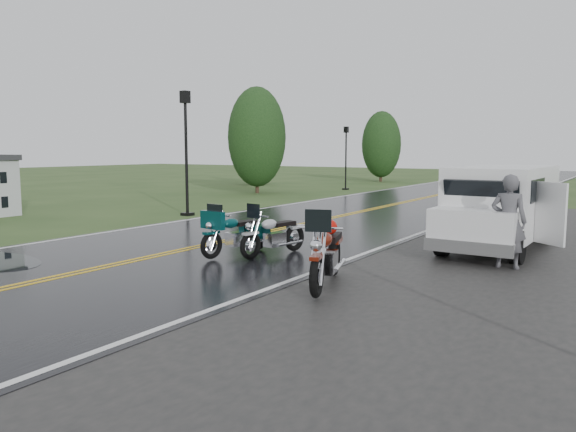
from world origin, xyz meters
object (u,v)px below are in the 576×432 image
object	(u,v)px
lamp_post_far_left	(346,158)
motorcycle_red	(317,259)
motorcycle_silver	(250,235)
person_at_van	(508,223)
lamp_post_near_left	(186,153)
motorcycle_teal	(211,234)
van_white	(444,212)

from	to	relation	value
lamp_post_far_left	motorcycle_red	bearing A→B (deg)	-64.19
motorcycle_silver	lamp_post_far_left	bearing A→B (deg)	120.11
person_at_van	lamp_post_near_left	xyz separation A→B (m)	(-11.73, 3.40, 1.31)
motorcycle_teal	person_at_van	world-z (taller)	person_at_van
motorcycle_silver	person_at_van	xyz separation A→B (m)	(4.75, 2.20, 0.36)
van_white	lamp_post_near_left	bearing A→B (deg)	165.77
motorcycle_teal	lamp_post_near_left	bearing A→B (deg)	142.61
motorcycle_red	lamp_post_near_left	distance (m)	12.40
motorcycle_red	van_white	distance (m)	4.74
lamp_post_far_left	motorcycle_teal	bearing A→B (deg)	-70.54
motorcycle_teal	lamp_post_far_left	xyz separation A→B (m)	(-7.37, 20.87, 1.29)
person_at_van	lamp_post_near_left	distance (m)	12.28
motorcycle_teal	lamp_post_near_left	xyz separation A→B (m)	(-6.25, 6.01, 1.66)
lamp_post_near_left	lamp_post_far_left	world-z (taller)	lamp_post_near_left
person_at_van	lamp_post_far_left	size ratio (longest dim) A/B	0.50
motorcycle_red	motorcycle_teal	bearing A→B (deg)	137.41
motorcycle_teal	motorcycle_silver	bearing A→B (deg)	36.09
motorcycle_teal	van_white	xyz separation A→B (m)	(4.00, 3.16, 0.42)
motorcycle_teal	motorcycle_silver	xyz separation A→B (m)	(0.73, 0.41, -0.01)
motorcycle_red	person_at_van	distance (m)	4.61
motorcycle_red	van_white	size ratio (longest dim) A/B	0.45
person_at_van	lamp_post_near_left	size ratio (longest dim) A/B	0.42
motorcycle_silver	lamp_post_near_left	world-z (taller)	lamp_post_near_left
motorcycle_silver	person_at_van	bearing A→B (deg)	33.32
motorcycle_teal	person_at_van	distance (m)	6.07
motorcycle_silver	lamp_post_near_left	distance (m)	9.10
van_white	person_at_van	xyz separation A→B (m)	(1.47, -0.55, -0.07)
lamp_post_far_left	motorcycle_silver	bearing A→B (deg)	-68.39
motorcycle_red	person_at_van	size ratio (longest dim) A/B	1.24
motorcycle_red	motorcycle_silver	distance (m)	3.36
motorcycle_red	lamp_post_far_left	distance (m)	24.91
motorcycle_teal	van_white	world-z (taller)	van_white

